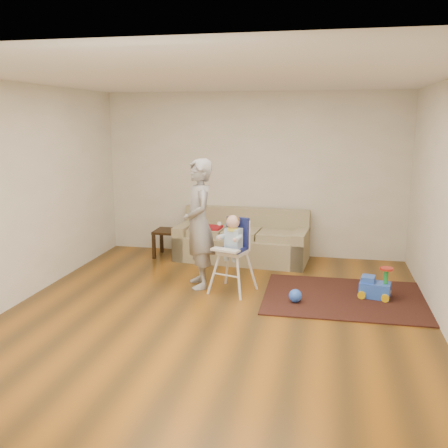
% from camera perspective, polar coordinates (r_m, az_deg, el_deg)
% --- Properties ---
extents(ground, '(5.50, 5.50, 0.00)m').
position_cam_1_polar(ground, '(6.02, -0.79, -10.13)').
color(ground, '#4B3313').
rests_on(ground, ground).
extents(room_envelope, '(5.04, 5.52, 2.72)m').
position_cam_1_polar(room_envelope, '(6.11, 0.24, 8.30)').
color(room_envelope, beige).
rests_on(room_envelope, ground).
extents(sofa, '(2.16, 1.02, 0.81)m').
position_cam_1_polar(sofa, '(8.07, 2.03, -1.36)').
color(sofa, tan).
rests_on(sofa, ground).
extents(side_table, '(0.45, 0.45, 0.45)m').
position_cam_1_polar(side_table, '(8.39, -6.32, -2.19)').
color(side_table, black).
rests_on(side_table, ground).
extents(area_rug, '(2.11, 1.60, 0.02)m').
position_cam_1_polar(area_rug, '(6.67, 13.77, -8.17)').
color(area_rug, black).
rests_on(area_rug, ground).
extents(ride_on_toy, '(0.42, 0.34, 0.41)m').
position_cam_1_polar(ride_on_toy, '(6.69, 16.91, -6.33)').
color(ride_on_toy, blue).
rests_on(ride_on_toy, area_rug).
extents(toy_ball, '(0.17, 0.17, 0.17)m').
position_cam_1_polar(toy_ball, '(6.34, 8.15, -8.12)').
color(toy_ball, blue).
rests_on(toy_ball, area_rug).
extents(high_chair, '(0.61, 0.61, 1.05)m').
position_cam_1_polar(high_chair, '(6.57, 1.01, -3.57)').
color(high_chair, silver).
rests_on(high_chair, ground).
extents(adult, '(0.65, 0.76, 1.75)m').
position_cam_1_polar(adult, '(6.72, -2.88, 0.01)').
color(adult, '#99999C').
rests_on(adult, ground).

